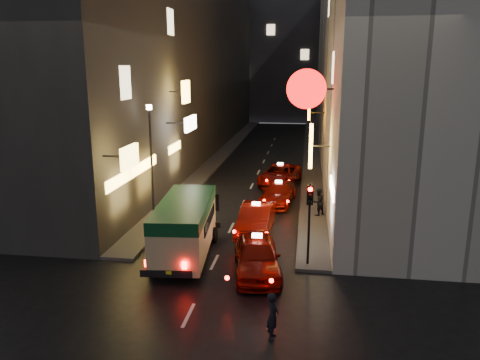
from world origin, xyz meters
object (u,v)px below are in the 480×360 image
at_px(minibus, 185,222).
at_px(taxi_near, 257,252).
at_px(lamp_post, 151,156).
at_px(pedestrian_crossing, 273,313).
at_px(traffic_light, 310,207).

relative_size(minibus, taxi_near, 1.03).
height_order(minibus, taxi_near, minibus).
height_order(taxi_near, lamp_post, lamp_post).
distance_m(pedestrian_crossing, traffic_light, 5.83).
bearing_deg(minibus, traffic_light, -5.11).
height_order(taxi_near, pedestrian_crossing, taxi_near).
xyz_separation_m(taxi_near, traffic_light, (2.06, 0.77, 1.79)).
relative_size(taxi_near, pedestrian_crossing, 3.42).
height_order(minibus, pedestrian_crossing, minibus).
xyz_separation_m(pedestrian_crossing, lamp_post, (-7.14, 9.97, 2.86)).
bearing_deg(taxi_near, minibus, 159.36).
bearing_deg(pedestrian_crossing, lamp_post, 39.69).
height_order(pedestrian_crossing, traffic_light, traffic_light).
relative_size(pedestrian_crossing, traffic_light, 0.50).
distance_m(minibus, lamp_post, 5.36).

